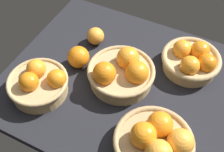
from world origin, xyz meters
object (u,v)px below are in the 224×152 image
(basket_center, at_px, (121,73))
(loose_orange_back_gap, at_px, (78,58))
(basket_far_left, at_px, (156,142))
(basket_near_left, at_px, (192,60))
(loose_orange_front_gap, at_px, (95,36))
(basket_far_right, at_px, (39,83))

(basket_center, relative_size, loose_orange_back_gap, 2.91)
(loose_orange_back_gap, bearing_deg, basket_far_left, 153.23)
(loose_orange_back_gap, bearing_deg, basket_near_left, -155.59)
(basket_center, distance_m, loose_orange_front_gap, 0.23)
(basket_near_left, height_order, basket_far_left, basket_far_left)
(basket_near_left, distance_m, basket_center, 0.27)
(basket_center, height_order, basket_far_left, basket_center)
(basket_center, bearing_deg, basket_far_left, 137.03)
(basket_center, relative_size, basket_far_left, 0.99)
(basket_center, bearing_deg, basket_near_left, -139.69)
(basket_center, bearing_deg, loose_orange_back_gap, -0.39)
(basket_near_left, distance_m, loose_orange_front_gap, 0.39)
(basket_near_left, height_order, basket_center, basket_center)
(basket_far_right, bearing_deg, loose_orange_back_gap, -109.15)
(basket_far_right, relative_size, basket_far_left, 0.86)
(basket_near_left, relative_size, basket_far_left, 0.90)
(basket_far_right, xyz_separation_m, basket_far_left, (-0.45, 0.03, 0.00))
(basket_center, relative_size, loose_orange_front_gap, 3.46)
(basket_far_right, bearing_deg, basket_near_left, -142.41)
(basket_near_left, bearing_deg, basket_far_right, 37.59)
(loose_orange_back_gap, bearing_deg, basket_far_right, 70.85)
(basket_far_left, relative_size, loose_orange_back_gap, 2.95)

